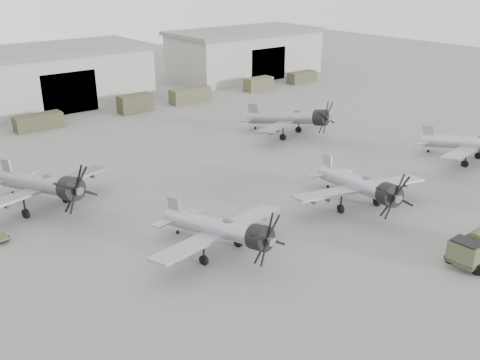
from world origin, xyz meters
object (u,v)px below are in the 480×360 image
Objects in this scene: aircraft_mid_3 at (476,144)px; aircraft_far_0 at (44,185)px; aircraft_far_1 at (292,118)px; aircraft_mid_2 at (362,186)px; aircraft_mid_1 at (223,229)px.

aircraft_mid_3 is 0.91× the size of aircraft_far_0.
aircraft_far_0 is at bearing 167.85° from aircraft_far_1.
aircraft_mid_2 is at bearing -51.86° from aircraft_far_0.
aircraft_far_1 is (-8.79, 19.42, 0.17)m from aircraft_mid_3.
aircraft_mid_3 is at bearing -82.25° from aircraft_far_1.
aircraft_far_1 reaches higher than aircraft_mid_3.
aircraft_mid_2 is 19.14m from aircraft_mid_3.
aircraft_mid_2 reaches higher than aircraft_mid_1.
aircraft_mid_2 is 0.95× the size of aircraft_far_0.
aircraft_mid_2 is at bearing -13.03° from aircraft_mid_1.
aircraft_mid_2 reaches higher than aircraft_mid_3.
aircraft_mid_3 is (19.14, 0.15, -0.09)m from aircraft_mid_2.
aircraft_mid_1 is 0.91× the size of aircraft_far_0.
aircraft_far_1 is (10.35, 19.58, 0.08)m from aircraft_mid_2.
aircraft_mid_3 reaches higher than aircraft_mid_1.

